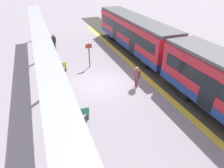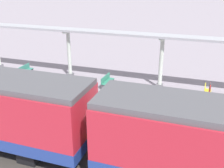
% 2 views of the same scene
% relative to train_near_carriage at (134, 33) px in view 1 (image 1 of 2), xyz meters
% --- Properties ---
extents(ground_plane, '(176.00, 176.00, 0.00)m').
position_rel_train_near_carriage_xyz_m(ground_plane, '(5.70, 5.98, -1.83)').
color(ground_plane, gray).
extents(tactile_edge_strip, '(0.50, 35.42, 0.01)m').
position_rel_train_near_carriage_xyz_m(tactile_edge_strip, '(1.85, 5.98, -1.83)').
color(tactile_edge_strip, yellow).
rests_on(tactile_edge_strip, ground).
extents(trackbed, '(3.20, 47.42, 0.01)m').
position_rel_train_near_carriage_xyz_m(trackbed, '(-0.01, 5.98, -1.83)').
color(trackbed, '#38332D').
rests_on(trackbed, ground).
extents(train_near_carriage, '(2.65, 13.58, 3.48)m').
position_rel_train_near_carriage_xyz_m(train_near_carriage, '(0.00, 0.00, 0.00)').
color(train_near_carriage, '#B72130').
rests_on(train_near_carriage, ground).
extents(canopy_pillar_nearest, '(1.10, 0.44, 3.69)m').
position_rel_train_near_carriage_xyz_m(canopy_pillar_nearest, '(9.35, -7.95, 0.04)').
color(canopy_pillar_nearest, slate).
rests_on(canopy_pillar_nearest, ground).
extents(canopy_pillar_second, '(1.10, 0.44, 3.69)m').
position_rel_train_near_carriage_xyz_m(canopy_pillar_second, '(9.35, -0.68, 0.04)').
color(canopy_pillar_second, slate).
rests_on(canopy_pillar_second, ground).
extents(canopy_pillar_third, '(1.10, 0.44, 3.69)m').
position_rel_train_near_carriage_xyz_m(canopy_pillar_third, '(9.35, 5.87, 0.04)').
color(canopy_pillar_third, slate).
rests_on(canopy_pillar_third, ground).
extents(canopy_pillar_fourth, '(1.10, 0.44, 3.69)m').
position_rel_train_near_carriage_xyz_m(canopy_pillar_fourth, '(9.35, 13.03, 0.04)').
color(canopy_pillar_fourth, slate).
rests_on(canopy_pillar_fourth, ground).
extents(canopy_beam, '(1.20, 28.69, 0.16)m').
position_rel_train_near_carriage_xyz_m(canopy_beam, '(9.35, 5.99, 1.93)').
color(canopy_beam, '#A8AAB2').
rests_on(canopy_beam, canopy_pillar_nearest).
extents(bench_near_end, '(1.52, 0.52, 0.86)m').
position_rel_train_near_carriage_xyz_m(bench_near_end, '(8.30, 9.52, -1.39)').
color(bench_near_end, '#307E64').
rests_on(bench_near_end, ground).
extents(bench_mid_platform, '(1.51, 0.46, 0.86)m').
position_rel_train_near_carriage_xyz_m(bench_mid_platform, '(8.42, 2.67, -1.39)').
color(bench_mid_platform, gold).
rests_on(bench_mid_platform, ground).
extents(bench_extra_slot, '(1.52, 0.50, 0.86)m').
position_rel_train_near_carriage_xyz_m(bench_extra_slot, '(8.44, -4.25, -1.39)').
color(bench_extra_slot, '#9D3E2E').
rests_on(bench_extra_slot, ground).
extents(trash_bin, '(0.48, 0.48, 0.88)m').
position_rel_train_near_carriage_xyz_m(trash_bin, '(8.65, -1.89, -1.39)').
color(trash_bin, '#312B33').
rests_on(trash_bin, ground).
extents(platform_info_sign, '(0.56, 0.10, 2.20)m').
position_rel_train_near_carriage_xyz_m(platform_info_sign, '(5.58, 2.62, -0.50)').
color(platform_info_sign, '#4C4C51').
rests_on(platform_info_sign, ground).
extents(passenger_waiting_near_edge, '(0.33, 0.52, 1.66)m').
position_rel_train_near_carriage_xyz_m(passenger_waiting_near_edge, '(3.29, 7.32, -0.80)').
color(passenger_waiting_near_edge, maroon).
rests_on(passenger_waiting_near_edge, ground).
extents(passenger_by_the_benches, '(0.39, 0.54, 1.71)m').
position_rel_train_near_carriage_xyz_m(passenger_by_the_benches, '(7.94, -2.88, -0.76)').
color(passenger_by_the_benches, '#2C2622').
rests_on(passenger_by_the_benches, ground).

